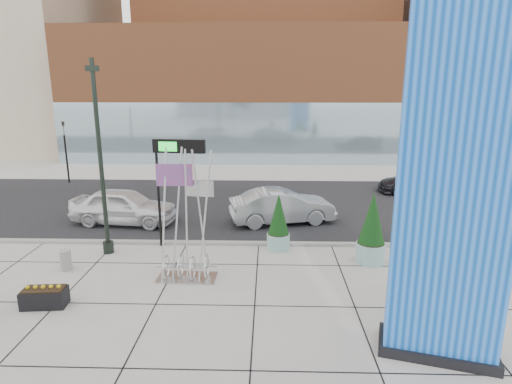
{
  "coord_description": "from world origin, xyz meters",
  "views": [
    {
      "loc": [
        1.38,
        -12.59,
        6.49
      ],
      "look_at": [
        0.95,
        2.0,
        2.77
      ],
      "focal_mm": 30.0,
      "sensor_mm": 36.0,
      "label": 1
    }
  ],
  "objects_px": {
    "blue_pylon": "(456,179)",
    "car_silver_mid": "(282,207)",
    "lamp_post": "(102,178)",
    "car_white_west": "(124,206)",
    "concrete_bollard": "(66,260)",
    "public_art_sculpture": "(186,246)",
    "overhead_street_sign": "(175,155)"
  },
  "relations": [
    {
      "from": "blue_pylon",
      "to": "car_silver_mid",
      "type": "relative_size",
      "value": 1.86
    },
    {
      "from": "lamp_post",
      "to": "car_white_west",
      "type": "bearing_deg",
      "value": 98.62
    },
    {
      "from": "blue_pylon",
      "to": "concrete_bollard",
      "type": "bearing_deg",
      "value": 173.8
    },
    {
      "from": "public_art_sculpture",
      "to": "car_white_west",
      "type": "bearing_deg",
      "value": 127.43
    },
    {
      "from": "public_art_sculpture",
      "to": "car_silver_mid",
      "type": "distance_m",
      "value": 7.02
    },
    {
      "from": "public_art_sculpture",
      "to": "car_white_west",
      "type": "height_order",
      "value": "public_art_sculpture"
    },
    {
      "from": "lamp_post",
      "to": "concrete_bollard",
      "type": "xyz_separation_m",
      "value": [
        -0.91,
        -1.65,
        -2.65
      ]
    },
    {
      "from": "lamp_post",
      "to": "public_art_sculpture",
      "type": "xyz_separation_m",
      "value": [
        3.54,
        -2.21,
        -1.83
      ]
    },
    {
      "from": "overhead_street_sign",
      "to": "car_silver_mid",
      "type": "relative_size",
      "value": 0.89
    },
    {
      "from": "concrete_bollard",
      "to": "overhead_street_sign",
      "type": "xyz_separation_m",
      "value": [
        3.56,
        2.44,
        3.4
      ]
    },
    {
      "from": "car_white_west",
      "to": "car_silver_mid",
      "type": "height_order",
      "value": "car_white_west"
    },
    {
      "from": "public_art_sculpture",
      "to": "car_silver_mid",
      "type": "xyz_separation_m",
      "value": [
        3.41,
        6.12,
        -0.38
      ]
    },
    {
      "from": "car_silver_mid",
      "to": "public_art_sculpture",
      "type": "bearing_deg",
      "value": 137.2
    },
    {
      "from": "public_art_sculpture",
      "to": "overhead_street_sign",
      "type": "relative_size",
      "value": 1.03
    },
    {
      "from": "lamp_post",
      "to": "car_white_west",
      "type": "relative_size",
      "value": 1.5
    },
    {
      "from": "concrete_bollard",
      "to": "car_silver_mid",
      "type": "bearing_deg",
      "value": 35.26
    },
    {
      "from": "lamp_post",
      "to": "public_art_sculpture",
      "type": "height_order",
      "value": "lamp_post"
    },
    {
      "from": "overhead_street_sign",
      "to": "public_art_sculpture",
      "type": "bearing_deg",
      "value": -67.64
    },
    {
      "from": "concrete_bollard",
      "to": "car_silver_mid",
      "type": "height_order",
      "value": "car_silver_mid"
    },
    {
      "from": "lamp_post",
      "to": "blue_pylon",
      "type": "bearing_deg",
      "value": -30.48
    },
    {
      "from": "blue_pylon",
      "to": "lamp_post",
      "type": "height_order",
      "value": "blue_pylon"
    },
    {
      "from": "lamp_post",
      "to": "overhead_street_sign",
      "type": "relative_size",
      "value": 1.68
    },
    {
      "from": "car_white_west",
      "to": "car_silver_mid",
      "type": "bearing_deg",
      "value": -81.62
    },
    {
      "from": "car_white_west",
      "to": "lamp_post",
      "type": "bearing_deg",
      "value": -165.3
    },
    {
      "from": "car_silver_mid",
      "to": "car_white_west",
      "type": "bearing_deg",
      "value": 78.63
    },
    {
      "from": "blue_pylon",
      "to": "overhead_street_sign",
      "type": "xyz_separation_m",
      "value": [
        -7.83,
        6.96,
        -0.65
      ]
    },
    {
      "from": "car_silver_mid",
      "to": "overhead_street_sign",
      "type": "bearing_deg",
      "value": 112.26
    },
    {
      "from": "overhead_street_sign",
      "to": "blue_pylon",
      "type": "bearing_deg",
      "value": -35.73
    },
    {
      "from": "lamp_post",
      "to": "concrete_bollard",
      "type": "relative_size",
      "value": 9.93
    },
    {
      "from": "lamp_post",
      "to": "overhead_street_sign",
      "type": "bearing_deg",
      "value": 16.75
    },
    {
      "from": "blue_pylon",
      "to": "lamp_post",
      "type": "distance_m",
      "value": 12.24
    },
    {
      "from": "lamp_post",
      "to": "car_white_west",
      "type": "distance_m",
      "value": 4.25
    }
  ]
}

